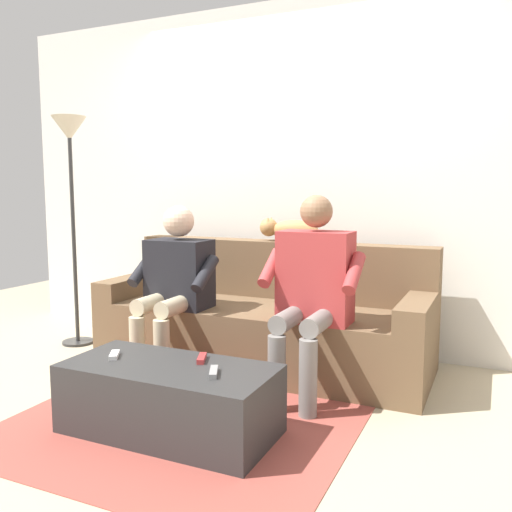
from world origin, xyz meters
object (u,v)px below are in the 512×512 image
Objects in this scene: remote_gray at (214,372)px; remote_white at (114,355)px; couch at (265,321)px; floor_lamp at (70,157)px; person_right_seated at (175,279)px; remote_red at (202,358)px; cat_on_backrest at (289,230)px; coffee_table at (170,399)px; person_left_seated at (312,285)px.

remote_white is at bearing -117.37° from remote_gray.
couch is 1.25m from remote_white.
floor_lamp is at bearing -145.53° from remote_gray.
floor_lamp is at bearing -12.41° from person_right_seated.
remote_red is at bearing 96.11° from couch.
remote_red is (-0.04, 1.33, -0.56)m from cat_on_backrest.
person_right_seated is 0.63× the size of floor_lamp.
floor_lamp is (1.61, 0.43, 0.53)m from cat_on_backrest.
floor_lamp is (1.66, -0.91, 1.09)m from remote_red.
remote_gray is at bearing 22.01° from remote_red.
couch is at bearing -90.00° from coffee_table.
person_left_seated is 8.38× the size of remote_gray.
coffee_table is 8.04× the size of remote_red.
floor_lamp reaches higher than person_left_seated.
cat_on_backrest is (-0.07, -1.46, 0.74)m from coffee_table.
coffee_table is (0.00, 1.20, -0.12)m from couch.
person_left_seated is 1.97× the size of cat_on_backrest.
coffee_table is 1.64m from cat_on_backrest.
person_left_seated reaches higher than person_right_seated.
person_right_seated is 1.37m from floor_lamp.
remote_gray is (-0.27, 1.23, 0.06)m from couch.
coffee_table is 1.77× the size of cat_on_backrest.
remote_red is at bearing -132.53° from coffee_table.
floor_lamp is (1.21, -1.04, 1.09)m from remote_white.
cat_on_backrest is 1.45m from remote_red.
person_left_seated is 2.18m from floor_lamp.
coffee_table is 1.03m from person_right_seated.
couch is 1.28× the size of floor_lamp.
cat_on_backrest is 1.62m from remote_white.
coffee_table is 0.38m from remote_white.
remote_white is at bearing 74.75° from couch.
coffee_table is at bearing 58.54° from person_left_seated.
remote_gray is at bearing 102.36° from couch.
couch reaches higher than remote_gray.
coffee_table is 2.25m from floor_lamp.
cat_on_backrest is 0.34× the size of floor_lamp.
remote_white is (0.33, 0.01, 0.19)m from coffee_table.
floor_lamp is (1.07, -0.23, 0.82)m from person_right_seated.
remote_gray is 1.07× the size of remote_red.
remote_gray and remote_red have the same top height.
remote_white is 1.93m from floor_lamp.
remote_red is (-0.11, -0.13, 0.19)m from coffee_table.
floor_lamp is (1.81, -1.06, 1.09)m from remote_gray.
couch is 15.97× the size of remote_gray.
cat_on_backrest is at bearing -59.14° from person_left_seated.
floor_lamp is at bearing 6.18° from couch.
floor_lamp reaches higher than remote_gray.
floor_lamp is at bearing -33.75° from coffee_table.
floor_lamp reaches higher than person_right_seated.
person_right_seated is 1.14m from remote_gray.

